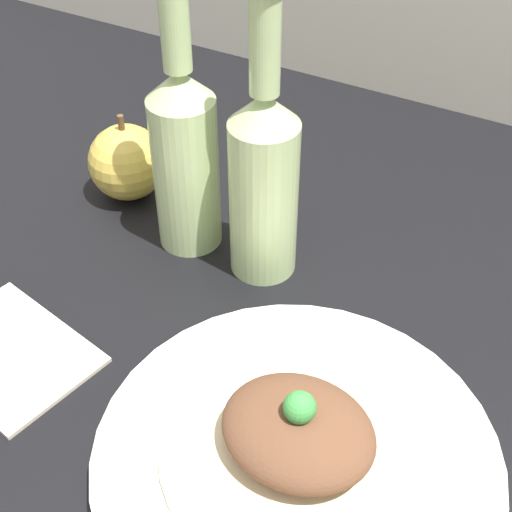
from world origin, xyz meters
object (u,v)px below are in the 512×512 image
cider_bottle_left (184,151)px  apple (127,162)px  plate (296,455)px  cider_bottle_right (264,176)px  plated_food (298,435)px

cider_bottle_left → apple: bearing=162.6°
plate → cider_bottle_right: bearing=125.2°
plate → apple: apple is taller
plated_food → cider_bottle_left: 28.82cm
apple → cider_bottle_right: bearing=-9.6°
plate → apple: (-31.20, 21.34, 3.01)cm
cider_bottle_right → apple: cider_bottle_right is taller
cider_bottle_left → cider_bottle_right: (8.38, 0.00, 0.00)cm
plated_food → apple: apple is taller
plate → cider_bottle_right: cider_bottle_right is taller
cider_bottle_left → plated_food: bearing=-40.6°
plate → plated_food: plated_food is taller
plated_food → cider_bottle_left: cider_bottle_left is taller
cider_bottle_right → apple: 19.65cm
plated_food → cider_bottle_left: size_ratio=0.71×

